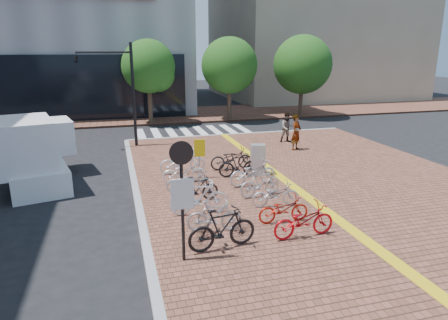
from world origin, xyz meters
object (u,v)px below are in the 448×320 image
object	(u,v)px
bike_1	(215,216)
bike_8	(283,209)
bike_0	(222,229)
bike_10	(261,183)
yellow_sign	(199,152)
bike_4	(190,182)
bike_9	(276,194)
bike_13	(231,158)
utility_box	(258,160)
traffic_light_pole	(107,76)
bike_3	(197,189)
bike_5	(184,172)
bike_2	(199,198)
notice_sign	(182,187)
box_truck	(34,153)
bike_11	(253,173)
bike_6	(182,162)
bike_12	(239,165)
pedestrian_b	(287,127)
pedestrian_a	(296,132)
bike_7	(304,221)

from	to	relation	value
bike_1	bike_8	distance (m)	2.23
bike_0	bike_8	distance (m)	2.56
bike_10	yellow_sign	bearing A→B (deg)	21.42
bike_4	bike_9	bearing A→B (deg)	-118.42
bike_0	yellow_sign	xyz separation A→B (m)	(0.71, 6.15, 0.57)
bike_10	bike_13	size ratio (longest dim) A/B	0.89
utility_box	traffic_light_pole	size ratio (longest dim) A/B	0.24
bike_3	bike_5	xyz separation A→B (m)	(-0.09, 2.12, -0.01)
bike_5	yellow_sign	xyz separation A→B (m)	(0.73, 0.44, 0.69)
bike_0	bike_9	size ratio (longest dim) A/B	1.17
bike_2	bike_10	xyz separation A→B (m)	(2.51, 1.03, -0.07)
bike_2	traffic_light_pole	size ratio (longest dim) A/B	0.35
notice_sign	bike_13	bearing A→B (deg)	64.98
bike_5	box_truck	world-z (taller)	box_truck
bike_11	traffic_light_pole	distance (m)	10.33
bike_6	bike_12	size ratio (longest dim) A/B	1.15
pedestrian_b	utility_box	xyz separation A→B (m)	(-3.82, -5.45, -0.19)
pedestrian_a	box_truck	bearing A→B (deg)	152.54
bike_0	bike_10	bearing A→B (deg)	-42.06
pedestrian_b	traffic_light_pole	distance (m)	10.34
bike_5	notice_sign	distance (m)	6.35
bike_1	notice_sign	size ratio (longest dim) A/B	0.52
bike_12	utility_box	xyz separation A→B (m)	(0.88, 0.09, 0.14)
bike_11	pedestrian_b	size ratio (longest dim) A/B	1.16
bike_3	bike_11	world-z (taller)	bike_11
bike_5	traffic_light_pole	world-z (taller)	traffic_light_pole
bike_13	yellow_sign	xyz separation A→B (m)	(-1.64, -0.90, 0.65)
bike_2	bike_4	world-z (taller)	bike_2
bike_3	box_truck	size ratio (longest dim) A/B	0.30
bike_5	bike_8	bearing A→B (deg)	-151.50
bike_3	traffic_light_pole	xyz separation A→B (m)	(-2.83, 9.35, 3.38)
bike_7	notice_sign	xyz separation A→B (m)	(-3.53, -0.41, 1.48)
bike_2	pedestrian_a	xyz separation A→B (m)	(6.84, 7.18, 0.36)
bike_12	pedestrian_b	world-z (taller)	pedestrian_b
bike_7	bike_5	bearing A→B (deg)	19.80
bike_10	yellow_sign	world-z (taller)	yellow_sign
bike_6	utility_box	world-z (taller)	utility_box
bike_12	notice_sign	xyz separation A→B (m)	(-3.44, -6.27, 1.46)
bike_11	pedestrian_b	distance (m)	8.10
bike_1	bike_8	bearing A→B (deg)	-76.65
pedestrian_a	notice_sign	xyz separation A→B (m)	(-7.84, -9.99, 1.04)
bike_8	bike_10	bearing A→B (deg)	-1.69
bike_5	bike_10	size ratio (longest dim) A/B	1.04
bike_4	utility_box	world-z (taller)	utility_box
box_truck	bike_11	bearing A→B (deg)	-19.32
bike_11	bike_13	distance (m)	2.33
bike_0	bike_13	world-z (taller)	bike_0
bike_7	bike_12	xyz separation A→B (m)	(-0.09, 5.85, 0.02)
bike_9	box_truck	distance (m)	9.87
pedestrian_b	utility_box	size ratio (longest dim) A/B	1.29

